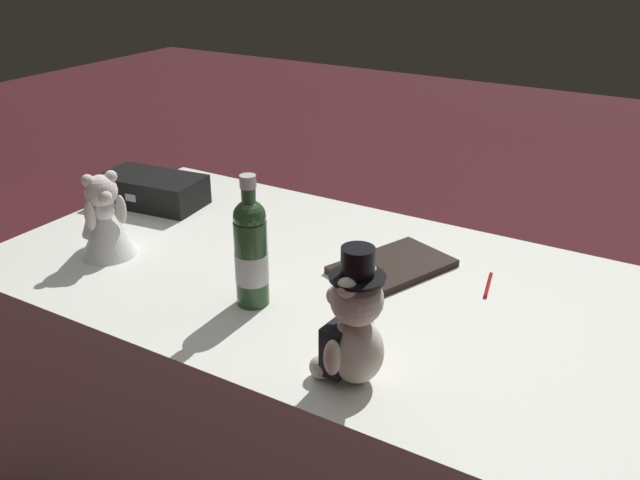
{
  "coord_description": "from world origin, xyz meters",
  "views": [
    {
      "loc": [
        0.81,
        -1.35,
        1.58
      ],
      "look_at": [
        0.0,
        0.0,
        0.85
      ],
      "focal_mm": 38.84,
      "sensor_mm": 36.0,
      "label": 1
    }
  ],
  "objects_px": {
    "gift_case_black": "(153,190)",
    "guestbook": "(392,267)",
    "teddy_bear_groom": "(352,327)",
    "teddy_bear_bride": "(103,217)",
    "champagne_bottle": "(251,251)",
    "signing_pen": "(488,284)"
  },
  "relations": [
    {
      "from": "teddy_bear_bride",
      "to": "gift_case_black",
      "type": "height_order",
      "value": "teddy_bear_bride"
    },
    {
      "from": "guestbook",
      "to": "signing_pen",
      "type": "bearing_deg",
      "value": 31.74
    },
    {
      "from": "teddy_bear_groom",
      "to": "champagne_bottle",
      "type": "distance_m",
      "value": 0.37
    },
    {
      "from": "teddy_bear_bride",
      "to": "gift_case_black",
      "type": "relative_size",
      "value": 0.68
    },
    {
      "from": "teddy_bear_groom",
      "to": "gift_case_black",
      "type": "bearing_deg",
      "value": 153.43
    },
    {
      "from": "teddy_bear_groom",
      "to": "teddy_bear_bride",
      "type": "bearing_deg",
      "value": 169.11
    },
    {
      "from": "teddy_bear_groom",
      "to": "signing_pen",
      "type": "distance_m",
      "value": 0.54
    },
    {
      "from": "champagne_bottle",
      "to": "guestbook",
      "type": "relative_size",
      "value": 1.06
    },
    {
      "from": "teddy_bear_groom",
      "to": "champagne_bottle",
      "type": "height_order",
      "value": "champagne_bottle"
    },
    {
      "from": "teddy_bear_groom",
      "to": "teddy_bear_bride",
      "type": "xyz_separation_m",
      "value": [
        -0.85,
        0.16,
        -0.01
      ]
    },
    {
      "from": "champagne_bottle",
      "to": "guestbook",
      "type": "distance_m",
      "value": 0.41
    },
    {
      "from": "champagne_bottle",
      "to": "gift_case_black",
      "type": "bearing_deg",
      "value": 151.5
    },
    {
      "from": "teddy_bear_groom",
      "to": "signing_pen",
      "type": "relative_size",
      "value": 2.18
    },
    {
      "from": "champagne_bottle",
      "to": "guestbook",
      "type": "bearing_deg",
      "value": 56.93
    },
    {
      "from": "gift_case_black",
      "to": "guestbook",
      "type": "relative_size",
      "value": 1.14
    },
    {
      "from": "teddy_bear_groom",
      "to": "gift_case_black",
      "type": "distance_m",
      "value": 1.11
    },
    {
      "from": "teddy_bear_groom",
      "to": "guestbook",
      "type": "relative_size",
      "value": 0.95
    },
    {
      "from": "champagne_bottle",
      "to": "signing_pen",
      "type": "xyz_separation_m",
      "value": [
        0.46,
        0.37,
        -0.13
      ]
    },
    {
      "from": "teddy_bear_bride",
      "to": "guestbook",
      "type": "distance_m",
      "value": 0.78
    },
    {
      "from": "champagne_bottle",
      "to": "signing_pen",
      "type": "height_order",
      "value": "champagne_bottle"
    },
    {
      "from": "signing_pen",
      "to": "gift_case_black",
      "type": "height_order",
      "value": "gift_case_black"
    },
    {
      "from": "teddy_bear_groom",
      "to": "teddy_bear_bride",
      "type": "relative_size",
      "value": 1.23
    }
  ]
}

